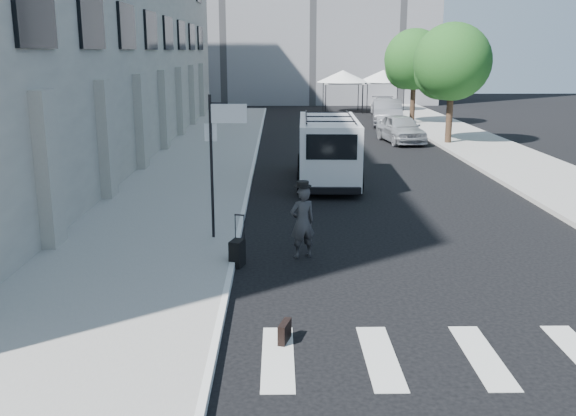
{
  "coord_description": "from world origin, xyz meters",
  "views": [
    {
      "loc": [
        -0.98,
        -12.14,
        4.65
      ],
      "look_at": [
        -0.77,
        1.5,
        1.3
      ],
      "focal_mm": 40.0,
      "sensor_mm": 36.0,
      "label": 1
    }
  ],
  "objects_px": {
    "businessman": "(302,222)",
    "cargo_van": "(328,149)",
    "parked_car_a": "(401,129)",
    "parked_car_c": "(385,107)",
    "parked_car_b": "(387,113)",
    "briefcase": "(285,332)",
    "suitcase": "(237,253)"
  },
  "relations": [
    {
      "from": "cargo_van",
      "to": "briefcase",
      "type": "bearing_deg",
      "value": -95.14
    },
    {
      "from": "cargo_van",
      "to": "parked_car_a",
      "type": "bearing_deg",
      "value": 68.11
    },
    {
      "from": "briefcase",
      "to": "parked_car_b",
      "type": "bearing_deg",
      "value": 93.78
    },
    {
      "from": "parked_car_a",
      "to": "parked_car_b",
      "type": "bearing_deg",
      "value": 78.21
    },
    {
      "from": "cargo_van",
      "to": "parked_car_a",
      "type": "distance_m",
      "value": 11.19
    },
    {
      "from": "parked_car_c",
      "to": "briefcase",
      "type": "bearing_deg",
      "value": -97.06
    },
    {
      "from": "businessman",
      "to": "parked_car_b",
      "type": "height_order",
      "value": "businessman"
    },
    {
      "from": "suitcase",
      "to": "parked_car_c",
      "type": "height_order",
      "value": "parked_car_c"
    },
    {
      "from": "businessman",
      "to": "briefcase",
      "type": "xyz_separation_m",
      "value": [
        -0.45,
        -4.42,
        -0.67
      ]
    },
    {
      "from": "briefcase",
      "to": "parked_car_a",
      "type": "bearing_deg",
      "value": 91.2
    },
    {
      "from": "businessman",
      "to": "parked_car_b",
      "type": "xyz_separation_m",
      "value": [
        6.39,
        26.71,
        -0.01
      ]
    },
    {
      "from": "suitcase",
      "to": "parked_car_c",
      "type": "xyz_separation_m",
      "value": [
        8.7,
        33.5,
        0.37
      ]
    },
    {
      "from": "briefcase",
      "to": "businessman",
      "type": "bearing_deg",
      "value": 100.34
    },
    {
      "from": "parked_car_b",
      "to": "parked_car_c",
      "type": "xyz_separation_m",
      "value": [
        0.85,
        6.19,
        -0.15
      ]
    },
    {
      "from": "briefcase",
      "to": "suitcase",
      "type": "bearing_deg",
      "value": 121.0
    },
    {
      "from": "parked_car_c",
      "to": "suitcase",
      "type": "bearing_deg",
      "value": -99.97
    },
    {
      "from": "parked_car_a",
      "to": "parked_car_c",
      "type": "bearing_deg",
      "value": 76.65
    },
    {
      "from": "businessman",
      "to": "briefcase",
      "type": "bearing_deg",
      "value": 60.8
    },
    {
      "from": "suitcase",
      "to": "cargo_van",
      "type": "bearing_deg",
      "value": 90.91
    },
    {
      "from": "briefcase",
      "to": "parked_car_b",
      "type": "xyz_separation_m",
      "value": [
        6.84,
        31.13,
        0.66
      ]
    },
    {
      "from": "briefcase",
      "to": "parked_car_b",
      "type": "relative_size",
      "value": 0.09
    },
    {
      "from": "parked_car_b",
      "to": "briefcase",
      "type": "bearing_deg",
      "value": -94.98
    },
    {
      "from": "briefcase",
      "to": "suitcase",
      "type": "relative_size",
      "value": 0.38
    },
    {
      "from": "suitcase",
      "to": "parked_car_a",
      "type": "distance_m",
      "value": 20.89
    },
    {
      "from": "briefcase",
      "to": "cargo_van",
      "type": "xyz_separation_m",
      "value": [
        1.7,
        13.19,
        1.03
      ]
    },
    {
      "from": "businessman",
      "to": "parked_car_a",
      "type": "height_order",
      "value": "businessman"
    },
    {
      "from": "parked_car_a",
      "to": "suitcase",
      "type": "bearing_deg",
      "value": -117.84
    },
    {
      "from": "cargo_van",
      "to": "parked_car_c",
      "type": "relative_size",
      "value": 1.34
    },
    {
      "from": "suitcase",
      "to": "parked_car_c",
      "type": "distance_m",
      "value": 34.62
    },
    {
      "from": "briefcase",
      "to": "cargo_van",
      "type": "relative_size",
      "value": 0.07
    },
    {
      "from": "businessman",
      "to": "cargo_van",
      "type": "bearing_deg",
      "value": -121.43
    },
    {
      "from": "businessman",
      "to": "cargo_van",
      "type": "xyz_separation_m",
      "value": [
        1.24,
        8.77,
        0.36
      ]
    }
  ]
}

